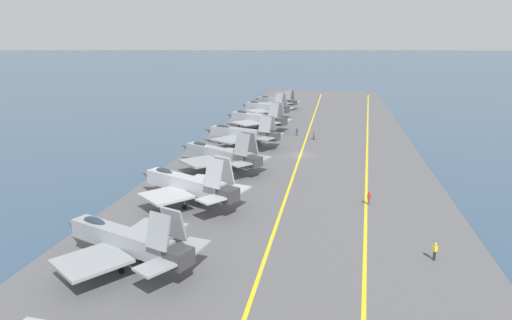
# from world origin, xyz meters

# --- Properties ---
(ground_plane) EXTENTS (2000.00, 2000.00, 0.00)m
(ground_plane) POSITION_xyz_m (0.00, 0.00, 0.00)
(ground_plane) COLOR #334C66
(carrier_deck) EXTENTS (215.37, 41.78, 0.40)m
(carrier_deck) POSITION_xyz_m (0.00, 0.00, 0.20)
(carrier_deck) COLOR #565659
(carrier_deck) RESTS_ON ground
(deck_stripe_foul_line) EXTENTS (193.50, 12.15, 0.01)m
(deck_stripe_foul_line) POSITION_xyz_m (0.00, -11.49, 0.40)
(deck_stripe_foul_line) COLOR yellow
(deck_stripe_foul_line) RESTS_ON carrier_deck
(deck_stripe_centerline) EXTENTS (193.83, 0.36, 0.01)m
(deck_stripe_centerline) POSITION_xyz_m (0.00, 0.00, 0.40)
(deck_stripe_centerline) COLOR yellow
(deck_stripe_centerline) RESTS_ON carrier_deck
(parked_jet_second) EXTENTS (13.09, 15.50, 6.30)m
(parked_jet_second) POSITION_xyz_m (-43.75, 12.10, 2.92)
(parked_jet_second) COLOR gray
(parked_jet_second) RESTS_ON carrier_deck
(parked_jet_third) EXTENTS (12.54, 15.83, 6.85)m
(parked_jet_third) POSITION_xyz_m (-27.79, 11.63, 3.12)
(parked_jet_third) COLOR #A8AAAF
(parked_jet_third) RESTS_ON carrier_deck
(parked_jet_fourth) EXTENTS (13.47, 16.60, 6.66)m
(parked_jet_fourth) POSITION_xyz_m (-11.53, 11.81, 2.93)
(parked_jet_fourth) COLOR gray
(parked_jet_fourth) RESTS_ON carrier_deck
(parked_jet_fifth) EXTENTS (13.87, 16.54, 6.38)m
(parked_jet_fifth) POSITION_xyz_m (4.85, 11.69, 2.97)
(parked_jet_fifth) COLOR gray
(parked_jet_fifth) RESTS_ON carrier_deck
(parked_jet_sixth) EXTENTS (13.04, 16.57, 6.64)m
(parked_jet_sixth) POSITION_xyz_m (22.50, 12.04, 2.95)
(parked_jet_sixth) COLOR #93999E
(parked_jet_sixth) RESTS_ON carrier_deck
(parked_jet_seventh) EXTENTS (12.45, 15.21, 6.77)m
(parked_jet_seventh) POSITION_xyz_m (39.76, 12.67, 3.05)
(parked_jet_seventh) COLOR #93999E
(parked_jet_seventh) RESTS_ON carrier_deck
(parked_jet_eighth) EXTENTS (12.58, 15.40, 5.81)m
(parked_jet_eighth) POSITION_xyz_m (56.71, 12.17, 2.62)
(parked_jet_eighth) COLOR gray
(parked_jet_eighth) RESTS_ON carrier_deck
(crew_blue_vest) EXTENTS (0.46, 0.44, 1.76)m
(crew_blue_vest) POSITION_xyz_m (17.10, 2.12, 1.36)
(crew_blue_vest) COLOR #383328
(crew_blue_vest) RESTS_ON carrier_deck
(crew_yellow_vest) EXTENTS (0.44, 0.46, 1.72)m
(crew_yellow_vest) POSITION_xyz_m (-37.78, -15.39, 1.35)
(crew_yellow_vest) COLOR #232328
(crew_yellow_vest) RESTS_ON carrier_deck
(crew_brown_vest) EXTENTS (0.42, 0.46, 1.75)m
(crew_brown_vest) POSITION_xyz_m (13.46, -1.65, 1.36)
(crew_brown_vest) COLOR #232328
(crew_brown_vest) RESTS_ON carrier_deck
(crew_red_vest) EXTENTS (0.30, 0.40, 1.69)m
(crew_red_vest) POSITION_xyz_m (-23.87, -10.34, 1.33)
(crew_red_vest) COLOR #4C473D
(crew_red_vest) RESTS_ON carrier_deck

